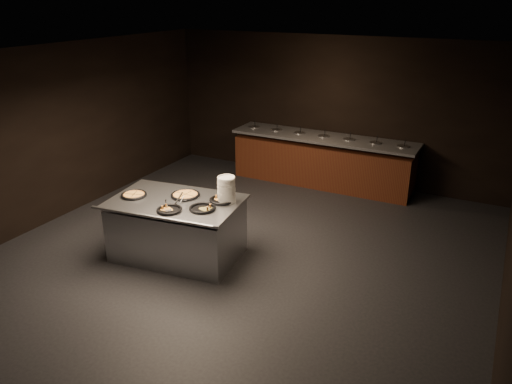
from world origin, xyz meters
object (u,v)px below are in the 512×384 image
(plate_stack, at_px, (226,189))
(pan_cheese_whole, at_px, (185,195))
(pan_veggie_whole, at_px, (134,195))
(serving_counter, at_px, (177,229))

(plate_stack, height_order, pan_cheese_whole, plate_stack)
(pan_veggie_whole, bearing_deg, pan_cheese_whole, 27.25)
(plate_stack, relative_size, pan_cheese_whole, 0.87)
(serving_counter, distance_m, pan_veggie_whole, 0.81)
(plate_stack, xyz_separation_m, pan_cheese_whole, (-0.64, -0.11, -0.16))
(serving_counter, relative_size, pan_veggie_whole, 5.33)
(plate_stack, distance_m, pan_cheese_whole, 0.67)
(plate_stack, height_order, pan_veggie_whole, plate_stack)
(plate_stack, bearing_deg, pan_veggie_whole, -160.96)
(pan_veggie_whole, height_order, pan_cheese_whole, same)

